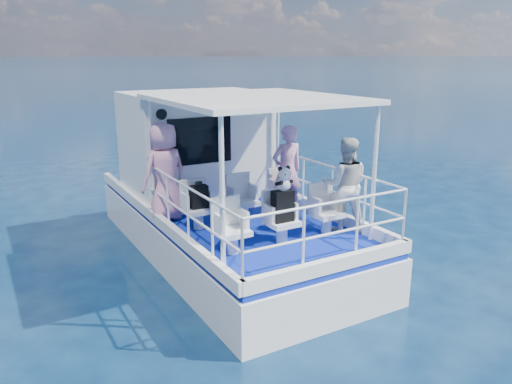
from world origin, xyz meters
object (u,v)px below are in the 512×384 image
at_px(passenger_stbd_aft, 345,185).
at_px(backpack_center, 283,206).
at_px(passenger_port_fwd, 165,172).
at_px(panda, 284,179).

distance_m(passenger_stbd_aft, backpack_center, 1.28).
bearing_deg(passenger_stbd_aft, backpack_center, 34.92).
bearing_deg(passenger_port_fwd, panda, 105.47).
bearing_deg(panda, passenger_stbd_aft, 0.69).
bearing_deg(backpack_center, passenger_stbd_aft, 0.50).
bearing_deg(backpack_center, passenger_port_fwd, 119.69).
relative_size(backpack_center, panda, 1.29).
height_order(passenger_port_fwd, passenger_stbd_aft, passenger_port_fwd).
bearing_deg(passenger_port_fwd, backpack_center, 105.24).
relative_size(passenger_port_fwd, backpack_center, 3.56).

